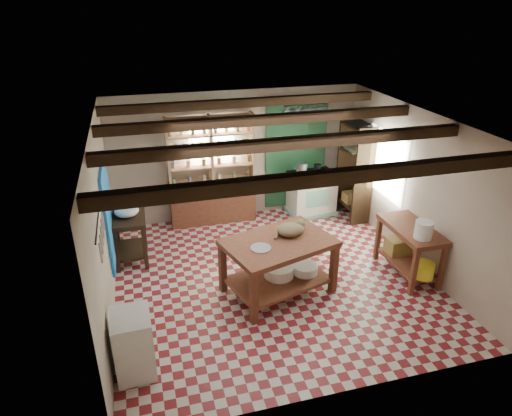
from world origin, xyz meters
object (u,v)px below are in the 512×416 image
object	(u,v)px
white_cabinet	(134,344)
right_counter	(408,251)
stove	(311,193)
work_table	(278,266)
prep_table	(130,238)
cat	(291,230)

from	to	relation	value
white_cabinet	right_counter	bearing A→B (deg)	11.71
stove	work_table	bearing A→B (deg)	-124.70
right_counter	prep_table	bearing A→B (deg)	159.42
prep_table	right_counter	world-z (taller)	right_counter
stove	cat	size ratio (longest dim) A/B	2.15
right_counter	cat	world-z (taller)	cat
cat	right_counter	bearing A→B (deg)	-32.63
prep_table	white_cabinet	size ratio (longest dim) A/B	1.03
stove	right_counter	distance (m)	2.70
work_table	right_counter	bearing A→B (deg)	-18.93
stove	prep_table	world-z (taller)	stove
prep_table	cat	size ratio (longest dim) A/B	1.98
work_table	white_cabinet	xyz separation A→B (m)	(-2.19, -1.14, -0.04)
right_counter	cat	distance (m)	2.07
stove	right_counter	world-z (taller)	stove
white_cabinet	prep_table	bearing A→B (deg)	87.89
stove	white_cabinet	bearing A→B (deg)	-138.83
white_cabinet	cat	size ratio (longest dim) A/B	1.93
work_table	prep_table	size ratio (longest dim) A/B	1.87
prep_table	white_cabinet	bearing A→B (deg)	-89.32
stove	white_cabinet	distance (m)	5.23
prep_table	white_cabinet	xyz separation A→B (m)	(-0.02, -2.71, -0.01)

